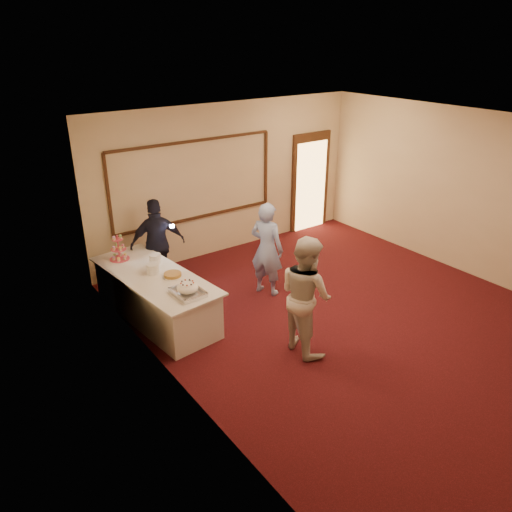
{
  "coord_description": "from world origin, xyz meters",
  "views": [
    {
      "loc": [
        -5.26,
        -4.76,
        4.2
      ],
      "look_at": [
        -1.31,
        0.74,
        1.15
      ],
      "focal_mm": 35.0,
      "sensor_mm": 36.0,
      "label": 1
    }
  ],
  "objects_px": {
    "pavlova_tray": "(188,289)",
    "guest": "(158,244)",
    "tart": "(173,275)",
    "buffet_table": "(156,296)",
    "woman": "(306,295)",
    "man": "(267,249)",
    "cupcake_stand": "(119,250)",
    "plate_stack_a": "(153,269)",
    "plate_stack_b": "(155,259)"
  },
  "relations": [
    {
      "from": "cupcake_stand",
      "to": "plate_stack_a",
      "type": "height_order",
      "value": "cupcake_stand"
    },
    {
      "from": "tart",
      "to": "man",
      "type": "xyz_separation_m",
      "value": [
        1.73,
        -0.09,
        0.03
      ]
    },
    {
      "from": "cupcake_stand",
      "to": "woman",
      "type": "distance_m",
      "value": 3.26
    },
    {
      "from": "buffet_table",
      "to": "cupcake_stand",
      "type": "height_order",
      "value": "cupcake_stand"
    },
    {
      "from": "pavlova_tray",
      "to": "woman",
      "type": "xyz_separation_m",
      "value": [
        1.25,
        -1.11,
        0.01
      ]
    },
    {
      "from": "pavlova_tray",
      "to": "woman",
      "type": "distance_m",
      "value": 1.67
    },
    {
      "from": "pavlova_tray",
      "to": "plate_stack_a",
      "type": "height_order",
      "value": "pavlova_tray"
    },
    {
      "from": "man",
      "to": "plate_stack_b",
      "type": "bearing_deg",
      "value": 43.87
    },
    {
      "from": "cupcake_stand",
      "to": "plate_stack_b",
      "type": "bearing_deg",
      "value": -50.84
    },
    {
      "from": "cupcake_stand",
      "to": "plate_stack_a",
      "type": "bearing_deg",
      "value": -74.85
    },
    {
      "from": "plate_stack_b",
      "to": "man",
      "type": "height_order",
      "value": "man"
    },
    {
      "from": "plate_stack_a",
      "to": "plate_stack_b",
      "type": "distance_m",
      "value": 0.37
    },
    {
      "from": "pavlova_tray",
      "to": "plate_stack_b",
      "type": "bearing_deg",
      "value": 86.34
    },
    {
      "from": "tart",
      "to": "guest",
      "type": "xyz_separation_m",
      "value": [
        0.34,
        1.23,
        0.01
      ]
    },
    {
      "from": "plate_stack_a",
      "to": "man",
      "type": "xyz_separation_m",
      "value": [
        1.93,
        -0.37,
        -0.03
      ]
    },
    {
      "from": "cupcake_stand",
      "to": "plate_stack_b",
      "type": "height_order",
      "value": "cupcake_stand"
    },
    {
      "from": "plate_stack_a",
      "to": "guest",
      "type": "height_order",
      "value": "guest"
    },
    {
      "from": "man",
      "to": "woman",
      "type": "xyz_separation_m",
      "value": [
        -0.57,
        -1.67,
        0.04
      ]
    },
    {
      "from": "cupcake_stand",
      "to": "tart",
      "type": "height_order",
      "value": "cupcake_stand"
    },
    {
      "from": "buffet_table",
      "to": "cupcake_stand",
      "type": "bearing_deg",
      "value": 103.73
    },
    {
      "from": "plate_stack_a",
      "to": "tart",
      "type": "height_order",
      "value": "plate_stack_a"
    },
    {
      "from": "tart",
      "to": "guest",
      "type": "height_order",
      "value": "guest"
    },
    {
      "from": "cupcake_stand",
      "to": "woman",
      "type": "bearing_deg",
      "value": -61.05
    },
    {
      "from": "tart",
      "to": "buffet_table",
      "type": "bearing_deg",
      "value": 130.46
    },
    {
      "from": "man",
      "to": "tart",
      "type": "bearing_deg",
      "value": 62.42
    },
    {
      "from": "pavlova_tray",
      "to": "plate_stack_a",
      "type": "xyz_separation_m",
      "value": [
        -0.11,
        0.92,
        -0.0
      ]
    },
    {
      "from": "cupcake_stand",
      "to": "woman",
      "type": "relative_size",
      "value": 0.27
    },
    {
      "from": "plate_stack_a",
      "to": "woman",
      "type": "height_order",
      "value": "woman"
    },
    {
      "from": "man",
      "to": "guest",
      "type": "distance_m",
      "value": 1.92
    },
    {
      "from": "buffet_table",
      "to": "man",
      "type": "relative_size",
      "value": 1.56
    },
    {
      "from": "buffet_table",
      "to": "man",
      "type": "bearing_deg",
      "value": -9.6
    },
    {
      "from": "plate_stack_a",
      "to": "pavlova_tray",
      "type": "bearing_deg",
      "value": -83.36
    },
    {
      "from": "pavlova_tray",
      "to": "guest",
      "type": "xyz_separation_m",
      "value": [
        0.43,
        1.87,
        -0.04
      ]
    },
    {
      "from": "plate_stack_a",
      "to": "woman",
      "type": "xyz_separation_m",
      "value": [
        1.36,
        -2.03,
        0.01
      ]
    },
    {
      "from": "tart",
      "to": "pavlova_tray",
      "type": "bearing_deg",
      "value": -97.71
    },
    {
      "from": "plate_stack_b",
      "to": "woman",
      "type": "xyz_separation_m",
      "value": [
        1.17,
        -2.35,
        0.01
      ]
    },
    {
      "from": "buffet_table",
      "to": "cupcake_stand",
      "type": "distance_m",
      "value": 1.04
    },
    {
      "from": "plate_stack_a",
      "to": "tart",
      "type": "relative_size",
      "value": 0.63
    },
    {
      "from": "tart",
      "to": "guest",
      "type": "relative_size",
      "value": 0.19
    },
    {
      "from": "plate_stack_a",
      "to": "plate_stack_b",
      "type": "relative_size",
      "value": 1.0
    },
    {
      "from": "cupcake_stand",
      "to": "man",
      "type": "height_order",
      "value": "man"
    },
    {
      "from": "pavlova_tray",
      "to": "cupcake_stand",
      "type": "xyz_separation_m",
      "value": [
        -0.33,
        1.74,
        0.09
      ]
    },
    {
      "from": "cupcake_stand",
      "to": "plate_stack_a",
      "type": "distance_m",
      "value": 0.85
    },
    {
      "from": "guest",
      "to": "plate_stack_a",
      "type": "bearing_deg",
      "value": 76.47
    },
    {
      "from": "plate_stack_b",
      "to": "plate_stack_a",
      "type": "bearing_deg",
      "value": -120.5
    },
    {
      "from": "woman",
      "to": "guest",
      "type": "bearing_deg",
      "value": 19.53
    },
    {
      "from": "woman",
      "to": "buffet_table",
      "type": "bearing_deg",
      "value": 38.56
    },
    {
      "from": "woman",
      "to": "man",
      "type": "bearing_deg",
      "value": -14.84
    },
    {
      "from": "plate_stack_b",
      "to": "tart",
      "type": "distance_m",
      "value": 0.6
    },
    {
      "from": "man",
      "to": "woman",
      "type": "bearing_deg",
      "value": 136.33
    }
  ]
}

